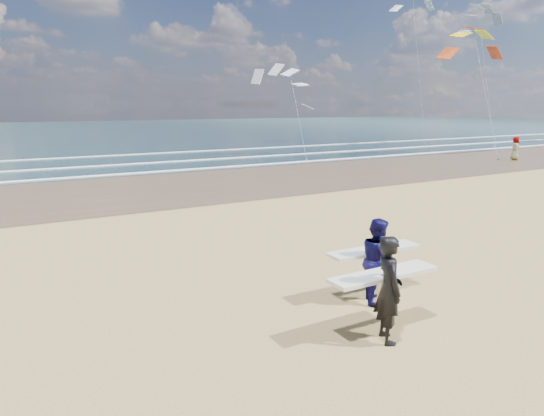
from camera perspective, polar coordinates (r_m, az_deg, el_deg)
wet_sand_strip at (r=34.83m, az=15.76°, el=4.93°), size 220.00×12.00×0.01m
ocean at (r=82.08m, az=-12.46°, el=8.97°), size 220.00×100.00×0.02m
foam_breakers at (r=42.45m, az=5.97°, el=6.59°), size 220.00×11.70×0.05m
surfer_near at (r=8.74m, az=13.52°, el=-9.07°), size 2.20×1.02×1.91m
surfer_far at (r=10.41m, az=12.34°, el=-5.94°), size 2.21×1.18×1.79m
beachgoer_0 at (r=40.54m, az=26.72°, el=6.28°), size 1.01×0.98×1.74m
kite_0 at (r=42.03m, az=23.41°, el=14.42°), size 6.59×4.82×11.20m
kite_1 at (r=38.67m, az=2.77°, el=12.48°), size 5.91×4.75×7.73m
kite_2 at (r=53.75m, az=23.67°, el=15.65°), size 6.43×4.81×14.74m
kite_5 at (r=54.48m, az=16.75°, el=16.84°), size 5.72×4.73×16.77m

